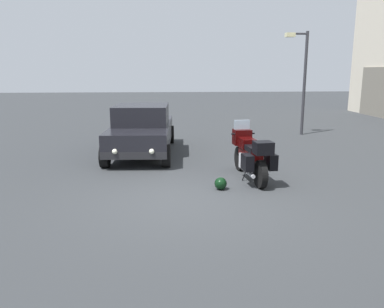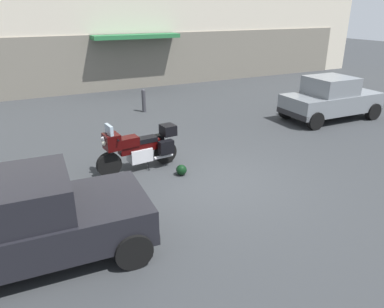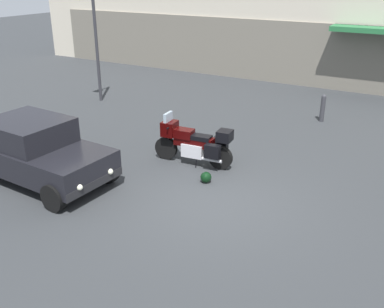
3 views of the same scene
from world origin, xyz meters
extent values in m
plane|color=#2D3033|center=(0.00, 0.00, 0.00)|extent=(80.00, 80.00, 0.00)
cylinder|color=black|center=(-2.34, 1.57, 0.32)|extent=(0.65, 0.20, 0.64)
cylinder|color=black|center=(-0.73, 1.72, 0.32)|extent=(0.65, 0.20, 0.64)
cylinder|color=#B7B7BC|center=(-2.32, 1.57, 0.75)|extent=(0.33, 0.10, 0.68)
cube|color=#B7B7BC|center=(-1.49, 1.64, 0.42)|extent=(0.63, 0.45, 0.36)
cube|color=black|center=(-1.49, 1.64, 0.66)|extent=(1.12, 0.38, 0.28)
cube|color=black|center=(-1.79, 1.62, 0.84)|extent=(0.55, 0.39, 0.24)
cube|color=black|center=(-1.29, 1.66, 0.80)|extent=(0.59, 0.35, 0.12)
cube|color=black|center=(-2.22, 1.58, 0.92)|extent=(0.40, 0.47, 0.40)
cube|color=#8C9EAD|center=(-2.26, 1.57, 1.22)|extent=(0.12, 0.41, 0.28)
sphere|color=#EAEACC|center=(-2.40, 1.56, 0.92)|extent=(0.14, 0.14, 0.14)
cylinder|color=black|center=(-2.14, 1.58, 1.02)|extent=(0.10, 0.62, 0.04)
cylinder|color=#B7B7BC|center=(-0.88, 1.50, 0.30)|extent=(0.56, 0.14, 0.09)
cube|color=black|center=(-0.82, 1.43, 0.58)|extent=(0.42, 0.24, 0.36)
cube|color=black|center=(-0.87, 1.98, 0.58)|extent=(0.42, 0.24, 0.36)
cube|color=black|center=(-0.63, 1.73, 0.95)|extent=(0.40, 0.43, 0.28)
cylinder|color=black|center=(-1.33, 1.48, 0.15)|extent=(0.04, 0.13, 0.29)
sphere|color=black|center=(-0.67, 0.80, 0.14)|extent=(0.28, 0.28, 0.28)
cube|color=black|center=(-4.65, -1.14, 0.64)|extent=(4.59, 2.00, 0.64)
cube|color=black|center=(-4.60, -1.14, 1.26)|extent=(1.98, 1.72, 0.60)
cube|color=#8C9EAD|center=(-3.70, -1.19, 1.26)|extent=(0.14, 1.50, 0.51)
cube|color=#8C9EAD|center=(-5.49, -1.10, 1.26)|extent=(0.14, 1.50, 0.48)
cube|color=black|center=(-2.45, -1.26, 0.42)|extent=(0.22, 1.76, 0.20)
cube|color=black|center=(-6.84, -1.02, 0.42)|extent=(0.22, 1.76, 0.20)
cylinder|color=black|center=(-2.80, -0.40, 0.32)|extent=(0.65, 0.25, 0.64)
cylinder|color=black|center=(-2.89, -2.08, 0.32)|extent=(0.65, 0.25, 0.64)
cylinder|color=black|center=(-6.40, -0.21, 0.32)|extent=(0.65, 0.25, 0.64)
cylinder|color=black|center=(-6.49, -1.88, 0.32)|extent=(0.65, 0.25, 0.64)
sphere|color=silver|center=(-2.37, -0.78, 0.54)|extent=(0.14, 0.14, 0.14)
sphere|color=silver|center=(-2.43, -1.75, 0.54)|extent=(0.14, 0.14, 0.14)
cylinder|color=#2D2D33|center=(-7.90, 5.27, 2.07)|extent=(0.12, 0.12, 4.13)
cylinder|color=#2D2D33|center=(-7.90, 4.92, 4.03)|extent=(0.08, 0.70, 0.08)
cube|color=beige|center=(-7.90, 4.57, 3.98)|extent=(0.28, 0.36, 0.16)
camera|label=1|loc=(7.48, -0.44, 2.62)|focal=35.77mm
camera|label=2|loc=(-4.25, -6.91, 4.02)|focal=33.88mm
camera|label=3|loc=(3.95, -7.93, 4.91)|focal=41.25mm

